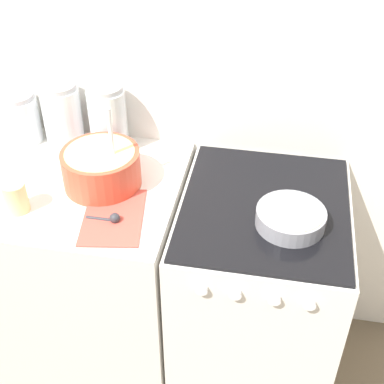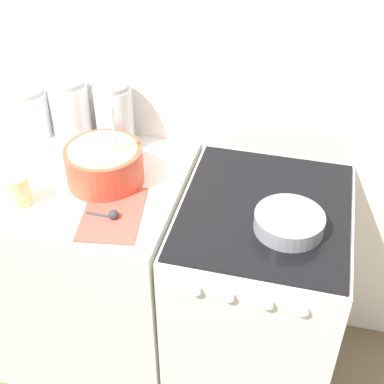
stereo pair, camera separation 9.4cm
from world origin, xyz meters
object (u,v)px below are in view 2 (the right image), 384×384
object	(u,v)px
mixing_bowl	(104,163)
tin_can	(18,190)
storage_jar_left	(30,115)
storage_jar_right	(115,120)
baking_pan	(289,221)
stove	(256,298)
storage_jar_middle	(71,115)

from	to	relation	value
mixing_bowl	tin_can	world-z (taller)	mixing_bowl
mixing_bowl	storage_jar_left	distance (m)	0.48
storage_jar_right	baking_pan	bearing A→B (deg)	-25.15
mixing_bowl	storage_jar_right	distance (m)	0.24
stove	storage_jar_right	xyz separation A→B (m)	(-0.64, 0.25, 0.58)
baking_pan	tin_can	size ratio (longest dim) A/B	2.08
baking_pan	tin_can	bearing A→B (deg)	-174.39
tin_can	stove	bearing A→B (deg)	12.28
tin_can	storage_jar_middle	bearing A→B (deg)	88.43
stove	storage_jar_right	distance (m)	0.90
baking_pan	storage_jar_right	bearing A→B (deg)	154.85
mixing_bowl	tin_can	distance (m)	0.31
tin_can	baking_pan	bearing A→B (deg)	5.61
storage_jar_left	storage_jar_right	world-z (taller)	storage_jar_right
stove	mixing_bowl	distance (m)	0.81
stove	storage_jar_left	size ratio (longest dim) A/B	4.53
storage_jar_middle	tin_can	bearing A→B (deg)	-91.57
storage_jar_middle	storage_jar_right	size ratio (longest dim) A/B	0.97
mixing_bowl	storage_jar_right	world-z (taller)	mixing_bowl
stove	storage_jar_middle	bearing A→B (deg)	163.18
stove	mixing_bowl	world-z (taller)	mixing_bowl
storage_jar_middle	tin_can	size ratio (longest dim) A/B	2.39
storage_jar_middle	storage_jar_right	bearing A→B (deg)	-0.00
storage_jar_right	mixing_bowl	bearing A→B (deg)	-79.45
mixing_bowl	stove	bearing A→B (deg)	-1.43
storage_jar_left	tin_can	xyz separation A→B (m)	(0.17, -0.43, -0.03)
baking_pan	storage_jar_left	distance (m)	1.15
mixing_bowl	tin_can	bearing A→B (deg)	-140.75
mixing_bowl	storage_jar_left	world-z (taller)	mixing_bowl
storage_jar_middle	storage_jar_right	world-z (taller)	storage_jar_right
tin_can	storage_jar_right	bearing A→B (deg)	65.40
baking_pan	stove	bearing A→B (deg)	133.49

